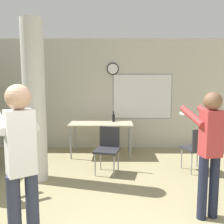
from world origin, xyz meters
TOP-DOWN VIEW (x-y plane):
  - wall_back at (0.02, 5.06)m, footprint 8.00×0.15m
  - support_pillar at (-1.16, 2.90)m, footprint 0.38×0.38m
  - folding_table at (-0.08, 4.38)m, footprint 1.46×0.75m
  - bottle_on_table at (0.21, 4.52)m, footprint 0.07×0.07m
  - chair_near_pillar at (-1.90, 3.62)m, footprint 0.59×0.59m
  - chair_mid_room at (1.83, 3.29)m, footprint 0.54×0.54m
  - chair_table_front at (0.11, 3.26)m, footprint 0.53×0.53m
  - person_playing_front at (-0.68, 0.93)m, footprint 0.62×0.70m
  - person_playing_side at (1.43, 1.69)m, footprint 0.47×0.64m

SIDE VIEW (x-z plane):
  - chair_near_pillar at x=-1.90m, z-range 0.08..0.95m
  - chair_mid_room at x=1.83m, z-range 0.08..0.95m
  - chair_table_front at x=0.11m, z-range 0.08..0.95m
  - folding_table at x=-0.08m, z-range 0.33..1.11m
  - bottle_on_table at x=0.21m, z-range 0.75..1.00m
  - person_playing_side at x=1.43m, z-range 0.14..1.78m
  - person_playing_front at x=-0.68m, z-range 0.15..1.90m
  - wall_back at x=0.02m, z-range 0.00..2.80m
  - support_pillar at x=-1.16m, z-range 0.00..2.80m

